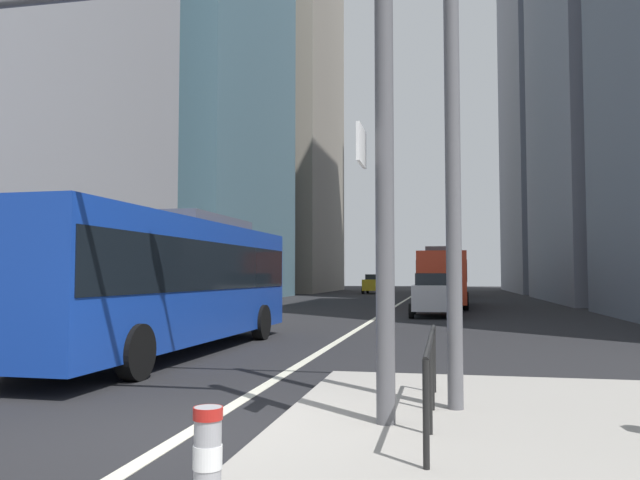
{
  "coord_description": "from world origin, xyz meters",
  "views": [
    {
      "loc": [
        2.99,
        -7.1,
        1.85
      ],
      "look_at": [
        -6.11,
        38.16,
        4.45
      ],
      "focal_mm": 35.22,
      "sensor_mm": 36.0,
      "label": 1
    }
  ],
  "objects_px": {
    "street_lamp_post": "(451,16)",
    "car_oncoming_mid": "(374,284)",
    "city_bus_red_distant": "(443,275)",
    "bollard_left": "(208,465)",
    "traffic_signal_gantry": "(219,94)",
    "city_bus_blue_oncoming": "(167,276)",
    "car_receding_near": "(433,294)",
    "city_bus_red_receding": "(443,275)"
  },
  "relations": [
    {
      "from": "city_bus_red_distant",
      "to": "bollard_left",
      "type": "relative_size",
      "value": 12.68
    },
    {
      "from": "city_bus_blue_oncoming",
      "to": "city_bus_red_distant",
      "type": "distance_m",
      "value": 44.21
    },
    {
      "from": "car_oncoming_mid",
      "to": "city_bus_red_receding",
      "type": "bearing_deg",
      "value": -74.91
    },
    {
      "from": "car_oncoming_mid",
      "to": "street_lamp_post",
      "type": "distance_m",
      "value": 56.16
    },
    {
      "from": "bollard_left",
      "to": "city_bus_red_receding",
      "type": "bearing_deg",
      "value": 87.64
    },
    {
      "from": "traffic_signal_gantry",
      "to": "street_lamp_post",
      "type": "height_order",
      "value": "street_lamp_post"
    },
    {
      "from": "city_bus_blue_oncoming",
      "to": "car_oncoming_mid",
      "type": "bearing_deg",
      "value": 90.77
    },
    {
      "from": "city_bus_red_distant",
      "to": "traffic_signal_gantry",
      "type": "distance_m",
      "value": 50.51
    },
    {
      "from": "city_bus_blue_oncoming",
      "to": "traffic_signal_gantry",
      "type": "bearing_deg",
      "value": -60.46
    },
    {
      "from": "city_bus_blue_oncoming",
      "to": "traffic_signal_gantry",
      "type": "xyz_separation_m",
      "value": [
        3.75,
        -6.63,
        2.28
      ]
    },
    {
      "from": "car_oncoming_mid",
      "to": "city_bus_red_distant",
      "type": "bearing_deg",
      "value": -41.45
    },
    {
      "from": "car_receding_near",
      "to": "street_lamp_post",
      "type": "xyz_separation_m",
      "value": [
        0.7,
        -20.38,
        4.29
      ]
    },
    {
      "from": "bollard_left",
      "to": "city_bus_red_distant",
      "type": "bearing_deg",
      "value": 88.64
    },
    {
      "from": "city_bus_red_receding",
      "to": "bollard_left",
      "type": "bearing_deg",
      "value": -92.36
    },
    {
      "from": "traffic_signal_gantry",
      "to": "car_oncoming_mid",
      "type": "bearing_deg",
      "value": 94.48
    },
    {
      "from": "traffic_signal_gantry",
      "to": "bollard_left",
      "type": "relative_size",
      "value": 7.34
    },
    {
      "from": "street_lamp_post",
      "to": "city_bus_red_distant",
      "type": "bearing_deg",
      "value": 90.42
    },
    {
      "from": "car_oncoming_mid",
      "to": "traffic_signal_gantry",
      "type": "height_order",
      "value": "traffic_signal_gantry"
    },
    {
      "from": "street_lamp_post",
      "to": "car_oncoming_mid",
      "type": "bearing_deg",
      "value": 97.48
    },
    {
      "from": "city_bus_blue_oncoming",
      "to": "traffic_signal_gantry",
      "type": "distance_m",
      "value": 7.95
    },
    {
      "from": "city_bus_red_distant",
      "to": "car_receding_near",
      "type": "distance_m",
      "value": 29.05
    },
    {
      "from": "car_receding_near",
      "to": "traffic_signal_gantry",
      "type": "bearing_deg",
      "value": -95.79
    },
    {
      "from": "traffic_signal_gantry",
      "to": "street_lamp_post",
      "type": "xyz_separation_m",
      "value": [
        2.86,
        0.99,
        1.17
      ]
    },
    {
      "from": "city_bus_red_receding",
      "to": "car_receding_near",
      "type": "bearing_deg",
      "value": -92.83
    },
    {
      "from": "city_bus_red_receding",
      "to": "city_bus_red_distant",
      "type": "bearing_deg",
      "value": 90.32
    },
    {
      "from": "traffic_signal_gantry",
      "to": "street_lamp_post",
      "type": "relative_size",
      "value": 0.77
    },
    {
      "from": "car_oncoming_mid",
      "to": "bollard_left",
      "type": "height_order",
      "value": "car_oncoming_mid"
    },
    {
      "from": "car_oncoming_mid",
      "to": "city_bus_blue_oncoming",
      "type": "bearing_deg",
      "value": -89.23
    },
    {
      "from": "car_receding_near",
      "to": "bollard_left",
      "type": "xyz_separation_m",
      "value": [
        -0.95,
        -24.73,
        -0.37
      ]
    },
    {
      "from": "city_bus_red_receding",
      "to": "bollard_left",
      "type": "height_order",
      "value": "city_bus_red_receding"
    },
    {
      "from": "street_lamp_post",
      "to": "bollard_left",
      "type": "height_order",
      "value": "street_lamp_post"
    },
    {
      "from": "city_bus_blue_oncoming",
      "to": "street_lamp_post",
      "type": "height_order",
      "value": "street_lamp_post"
    },
    {
      "from": "city_bus_blue_oncoming",
      "to": "street_lamp_post",
      "type": "xyz_separation_m",
      "value": [
        6.62,
        -5.64,
        3.45
      ]
    },
    {
      "from": "city_bus_blue_oncoming",
      "to": "street_lamp_post",
      "type": "bearing_deg",
      "value": -40.46
    },
    {
      "from": "city_bus_red_distant",
      "to": "bollard_left",
      "type": "xyz_separation_m",
      "value": [
        -1.28,
        -53.76,
        -1.22
      ]
    },
    {
      "from": "city_bus_blue_oncoming",
      "to": "traffic_signal_gantry",
      "type": "relative_size",
      "value": 1.82
    },
    {
      "from": "city_bus_red_receding",
      "to": "traffic_signal_gantry",
      "type": "xyz_separation_m",
      "value": [
        -2.61,
        -30.41,
        2.28
      ]
    },
    {
      "from": "car_receding_near",
      "to": "bollard_left",
      "type": "bearing_deg",
      "value": -92.19
    },
    {
      "from": "city_bus_red_receding",
      "to": "car_receding_near",
      "type": "height_order",
      "value": "city_bus_red_receding"
    },
    {
      "from": "city_bus_blue_oncoming",
      "to": "city_bus_red_distant",
      "type": "xyz_separation_m",
      "value": [
        6.25,
        43.77,
        -0.0
      ]
    },
    {
      "from": "city_bus_blue_oncoming",
      "to": "car_receding_near",
      "type": "relative_size",
      "value": 2.69
    },
    {
      "from": "city_bus_red_receding",
      "to": "car_oncoming_mid",
      "type": "distance_m",
      "value": 27.05
    }
  ]
}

